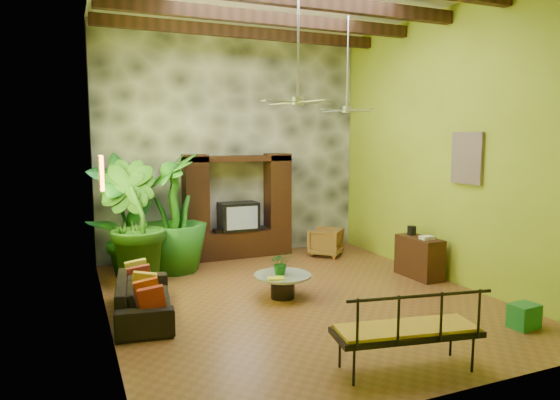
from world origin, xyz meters
name	(u,v)px	position (x,y,z in m)	size (l,w,h in m)	color
ground	(298,297)	(0.00, 0.00, 0.00)	(7.00, 7.00, 0.00)	brown
back_wall	(232,145)	(0.00, 3.50, 2.50)	(6.00, 0.02, 5.00)	olive
left_wall	(102,149)	(-3.00, 0.00, 2.50)	(0.02, 7.00, 5.00)	olive
right_wall	(445,146)	(3.00, 0.00, 2.50)	(0.02, 7.00, 5.00)	olive
stone_accent_wall	(233,145)	(0.00, 3.44, 2.50)	(5.98, 0.10, 4.98)	#3C3F44
ceiling_beams	(299,0)	(0.00, 0.00, 4.78)	(5.95, 5.36, 0.22)	#351C11
entertainment_center	(238,214)	(0.00, 3.14, 0.97)	(2.40, 0.55, 2.30)	black
ceiling_fan_front	(298,87)	(-0.20, -0.40, 3.40)	(1.28, 1.28, 1.86)	#ADACB1
ceiling_fan_back	(347,99)	(1.60, 1.20, 3.40)	(1.28, 1.28, 1.86)	#ADACB1
wall_art_mask	(101,173)	(-2.96, 1.00, 2.10)	(0.06, 0.32, 0.55)	#BB9716
wall_art_painting	(467,158)	(2.96, -0.60, 2.30)	(0.06, 0.70, 0.90)	#27588F
sofa	(144,298)	(-2.49, 0.08, 0.29)	(1.98, 0.77, 0.58)	black
wicker_armchair	(326,242)	(1.85, 2.47, 0.31)	(0.67, 0.69, 0.63)	brown
tall_plant_a	(123,215)	(-2.52, 2.48, 1.18)	(1.25, 0.84, 2.37)	#175A1E
tall_plant_b	(132,222)	(-2.41, 1.99, 1.13)	(1.24, 1.00, 2.26)	#225516
tall_plant_c	(173,213)	(-1.57, 2.47, 1.18)	(1.32, 1.32, 2.36)	#226B1C
coffee_table	(283,283)	(-0.24, 0.08, 0.26)	(0.95, 0.95, 0.40)	black
centerpiece_plant	(281,263)	(-0.27, 0.10, 0.59)	(0.35, 0.30, 0.39)	#17581C
yellow_tray	(276,278)	(-0.46, -0.15, 0.41)	(0.25, 0.18, 0.03)	gold
iron_bench	(410,328)	(0.02, -2.94, 0.53)	(1.76, 0.89, 0.57)	black
side_console	(419,257)	(2.65, 0.20, 0.39)	(0.44, 0.97, 0.77)	#372211
green_bin	(524,316)	(2.34, -2.47, 0.17)	(0.39, 0.29, 0.34)	#207A3C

